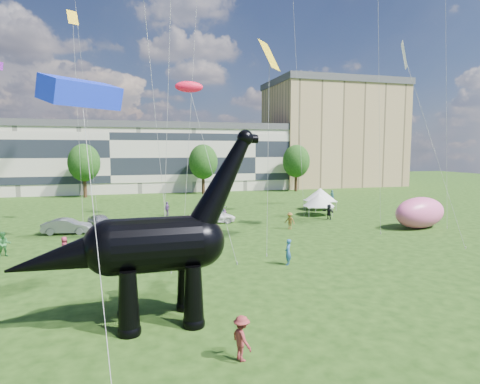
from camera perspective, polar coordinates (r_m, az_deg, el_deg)
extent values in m
plane|color=#16330C|center=(20.21, -0.48, -16.78)|extent=(220.00, 220.00, 0.00)
cube|color=beige|center=(80.09, -17.81, 4.35)|extent=(78.00, 11.00, 12.00)
cube|color=tan|center=(94.39, 12.99, 7.71)|extent=(28.00, 18.00, 22.00)
cylinder|color=#382314|center=(71.64, -21.18, 0.55)|extent=(0.56, 0.56, 3.20)
ellipsoid|color=#14380F|center=(71.39, -21.32, 4.33)|extent=(5.20, 5.20, 6.24)
cylinder|color=#382314|center=(72.42, -5.23, 0.98)|extent=(0.56, 0.56, 3.20)
ellipsoid|color=#14380F|center=(72.17, -5.27, 4.72)|extent=(5.20, 5.20, 6.24)
cylinder|color=#382314|center=(77.66, 7.95, 1.28)|extent=(0.56, 0.56, 3.20)
ellipsoid|color=#14380F|center=(77.42, 8.00, 4.77)|extent=(5.20, 5.20, 6.24)
cone|color=black|center=(18.16, -15.56, -14.99)|extent=(0.98, 0.98, 2.77)
sphere|color=black|center=(18.62, -15.45, -18.50)|extent=(1.01, 1.01, 1.01)
cone|color=black|center=(20.07, -15.70, -12.95)|extent=(0.98, 0.98, 2.77)
sphere|color=black|center=(20.49, -15.61, -16.18)|extent=(1.01, 1.01, 1.01)
cone|color=black|center=(18.40, -6.63, -14.52)|extent=(0.98, 0.98, 2.77)
sphere|color=black|center=(18.86, -6.58, -17.99)|extent=(1.01, 1.01, 1.01)
cone|color=black|center=(20.29, -7.68, -12.57)|extent=(0.98, 0.98, 2.77)
sphere|color=black|center=(20.71, -7.63, -15.76)|extent=(1.01, 1.01, 1.01)
cylinder|color=black|center=(18.54, -11.81, -7.30)|extent=(3.93, 2.58, 2.49)
sphere|color=black|center=(18.49, -17.84, -7.51)|extent=(2.49, 2.49, 2.49)
sphere|color=black|center=(18.80, -5.87, -7.02)|extent=(2.40, 2.40, 2.40)
cone|color=black|center=(18.64, -2.56, 1.20)|extent=(3.51, 1.47, 4.88)
sphere|color=black|center=(18.89, 0.75, 7.70)|extent=(0.77, 0.77, 0.77)
cylinder|color=black|center=(18.98, 1.55, 7.55)|extent=(0.66, 0.42, 0.41)
cone|color=black|center=(18.70, -23.71, -8.55)|extent=(4.92, 2.06, 2.71)
imported|color=#AFAFB4|center=(42.42, -19.21, -4.02)|extent=(3.12, 4.56, 1.44)
imported|color=gray|center=(41.07, -23.38, -4.49)|extent=(4.55, 2.12, 1.44)
imported|color=white|center=(43.49, -3.88, -3.51)|extent=(5.05, 2.61, 1.36)
imported|color=#595960|center=(45.10, -3.47, -3.18)|extent=(3.69, 5.05, 1.36)
cube|color=silver|center=(49.39, 11.12, -2.01)|extent=(3.66, 3.66, 0.12)
cone|color=silver|center=(49.29, 11.14, -1.10)|extent=(4.64, 4.64, 1.48)
cylinder|color=#999999|center=(47.88, 9.78, -2.89)|extent=(0.06, 0.06, 1.08)
cylinder|color=#999999|center=(48.40, 13.02, -2.86)|extent=(0.06, 0.06, 1.08)
cylinder|color=#999999|center=(50.58, 9.29, -2.41)|extent=(0.06, 0.06, 1.08)
cylinder|color=#999999|center=(51.07, 12.35, -2.39)|extent=(0.06, 0.06, 1.08)
cube|color=white|center=(53.94, 11.31, -1.23)|extent=(3.47, 3.47, 0.13)
cone|color=white|center=(53.84, 11.33, -0.32)|extent=(4.39, 4.39, 1.63)
cylinder|color=#999999|center=(51.96, 10.71, -2.15)|extent=(0.07, 0.07, 1.19)
cylinder|color=#999999|center=(53.53, 13.52, -1.98)|extent=(0.07, 0.07, 1.19)
cylinder|color=#999999|center=(54.58, 9.11, -1.74)|extent=(0.07, 0.07, 1.19)
cylinder|color=#999999|center=(56.08, 11.84, -1.59)|extent=(0.07, 0.07, 1.19)
ellipsoid|color=#EE5C9B|center=(44.26, 24.22, -2.70)|extent=(6.85, 4.54, 3.14)
imported|color=#327E3B|center=(34.43, -30.54, -6.43)|extent=(1.07, 0.93, 1.85)
imported|color=maroon|center=(15.84, 0.25, -20.08)|extent=(0.92, 1.23, 1.71)
imported|color=maroon|center=(32.15, -23.71, -7.20)|extent=(0.82, 0.90, 1.55)
imported|color=#25558A|center=(27.88, 6.83, -8.47)|extent=(0.71, 0.78, 1.78)
imported|color=black|center=(46.55, 12.53, -2.77)|extent=(1.00, 1.71, 1.75)
imported|color=#613A83|center=(48.93, -10.32, -2.35)|extent=(0.91, 1.05, 1.69)
imported|color=#31607C|center=(62.38, 12.96, -0.57)|extent=(0.70, 0.80, 1.83)
imported|color=olive|center=(40.24, 7.10, -4.09)|extent=(1.20, 1.21, 1.67)
plane|color=#E8AF0C|center=(46.05, -22.71, 21.93)|extent=(1.43, 1.08, 1.38)
ellipsoid|color=red|center=(32.53, -7.26, 14.62)|extent=(2.03, 2.38, 0.86)
plane|color=gold|center=(32.01, 4.20, 18.82)|extent=(2.50, 2.57, 2.19)
plane|color=white|center=(42.25, 22.31, 17.56)|extent=(1.75, 2.37, 2.43)
cube|color=#132AD2|center=(18.48, -21.64, 12.98)|extent=(3.44, 3.23, 1.31)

